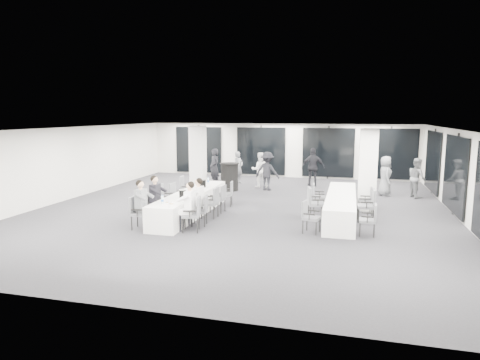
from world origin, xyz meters
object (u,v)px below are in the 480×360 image
object	(u,v)px
banquet_table_side	(341,206)
chair_main_right_mid	(212,201)
cocktail_table	(230,177)
chair_main_right_fourth	(220,197)
chair_side_right_far	(367,197)
standing_guest_c	(267,169)
chair_main_left_far	(186,188)
standing_guest_d	(313,165)
standing_guest_b	(260,168)
standing_guest_g	(214,165)
chair_side_left_far	(317,195)
chair_side_right_mid	(369,203)
banquet_table_main	(191,203)
chair_side_left_mid	(314,201)
chair_main_left_fourth	(176,194)
chair_main_right_second	(202,209)
chair_main_left_mid	(165,197)
standing_guest_e	(385,173)
ice_bucket_near	(183,194)
chair_side_left_near	(309,215)
ice_bucket_far	(203,184)
standing_guest_a	(238,165)
chair_main_left_second	(153,205)
chair_main_right_near	(194,212)
standing_guest_h	(417,175)
chair_main_right_far	(228,192)
chair_main_left_near	(138,210)
chair_side_right_near	(370,218)

from	to	relation	value
banquet_table_side	chair_main_right_mid	distance (m)	4.15
cocktail_table	chair_main_right_fourth	size ratio (longest dim) A/B	1.29
chair_side_right_far	standing_guest_c	xyz separation A→B (m)	(-4.07, 3.20, 0.45)
chair_main_left_far	standing_guest_d	distance (m)	6.59
cocktail_table	standing_guest_b	world-z (taller)	standing_guest_b
standing_guest_c	standing_guest_g	distance (m)	2.55
chair_side_left_far	standing_guest_b	xyz separation A→B (m)	(-2.88, 4.01, 0.38)
chair_side_right_far	standing_guest_g	bearing A→B (deg)	57.32
chair_side_right_mid	standing_guest_d	distance (m)	6.64
banquet_table_main	chair_side_left_mid	bearing A→B (deg)	6.34
cocktail_table	chair_main_left_fourth	world-z (taller)	cocktail_table
chair_side_left_far	chair_side_right_mid	bearing A→B (deg)	46.26
chair_main_right_second	chair_side_right_far	size ratio (longest dim) A/B	1.02
chair_main_left_mid	standing_guest_e	bearing A→B (deg)	121.05
banquet_table_main	ice_bucket_near	xyz separation A→B (m)	(0.09, -0.89, 0.50)
banquet_table_main	chair_main_left_far	world-z (taller)	chair_main_left_far
ice_bucket_near	standing_guest_g	bearing A→B (deg)	99.19
chair_side_left_near	ice_bucket_near	bearing A→B (deg)	-83.12
chair_main_right_fourth	standing_guest_c	size ratio (longest dim) A/B	0.49
chair_main_left_fourth	ice_bucket_far	distance (m)	1.02
standing_guest_a	standing_guest_b	world-z (taller)	standing_guest_b
chair_main_left_fourth	chair_main_left_far	world-z (taller)	chair_main_left_far
ice_bucket_near	chair_main_left_second	bearing A→B (deg)	-167.06
banquet_table_main	chair_main_right_second	bearing A→B (deg)	-55.74
chair_main_right_near	standing_guest_e	distance (m)	9.03
cocktail_table	standing_guest_h	distance (m)	7.67
ice_bucket_far	chair_side_left_near	bearing A→B (deg)	-29.89
chair_main_right_second	chair_main_right_far	world-z (taller)	chair_main_right_second
chair_main_left_fourth	chair_main_right_near	size ratio (longest dim) A/B	0.91
cocktail_table	standing_guest_b	bearing A→B (deg)	45.92
standing_guest_g	chair_main_right_second	bearing A→B (deg)	-29.84
cocktail_table	chair_main_left_mid	bearing A→B (deg)	-99.84
chair_main_right_far	standing_guest_c	xyz separation A→B (m)	(0.75, 3.53, 0.44)
chair_main_right_mid	standing_guest_d	bearing A→B (deg)	-18.82
banquet_table_side	chair_side_right_far	xyz separation A→B (m)	(0.83, 1.07, 0.13)
standing_guest_h	chair_main_left_mid	bearing A→B (deg)	102.28
banquet_table_side	chair_main_left_near	xyz separation A→B (m)	(-5.66, -2.92, 0.17)
banquet_table_main	chair_main_left_near	xyz separation A→B (m)	(-0.83, -2.04, 0.17)
chair_main_left_fourth	banquet_table_main	bearing A→B (deg)	53.33
banquet_table_side	chair_side_left_far	xyz separation A→B (m)	(-0.83, 0.93, 0.14)
chair_side_left_mid	standing_guest_b	size ratio (longest dim) A/B	0.57
chair_main_left_far	chair_side_left_far	distance (m)	4.84
chair_main_right_far	standing_guest_b	size ratio (longest dim) A/B	0.49
chair_main_right_fourth	chair_side_right_far	bearing A→B (deg)	-70.57
chair_main_left_near	chair_side_right_near	world-z (taller)	chair_main_left_near
chair_main_right_near	chair_side_left_near	distance (m)	3.24
chair_main_right_fourth	standing_guest_b	bearing A→B (deg)	0.50
cocktail_table	chair_main_right_far	distance (m)	3.17
chair_main_right_fourth	chair_side_left_far	size ratio (longest dim) A/B	1.02
chair_main_right_fourth	chair_side_right_near	distance (m)	5.11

